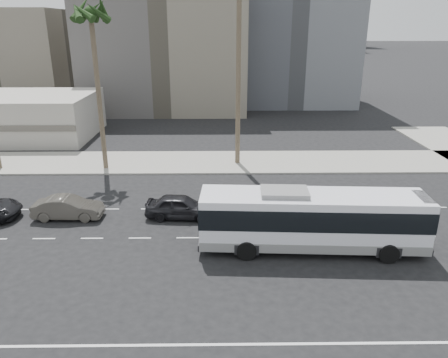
{
  "coord_description": "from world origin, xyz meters",
  "views": [
    {
      "loc": [
        -4.02,
        -23.79,
        12.6
      ],
      "look_at": [
        -3.66,
        4.0,
        2.48
      ],
      "focal_mm": 34.0,
      "sensor_mm": 36.0,
      "label": 1
    }
  ],
  "objects_px": {
    "city_bus": "(312,219)",
    "palm_mid": "(91,17)",
    "car_b": "(68,208)",
    "car_a": "(181,206)"
  },
  "relations": [
    {
      "from": "car_b",
      "to": "palm_mid",
      "type": "bearing_deg",
      "value": 1.56
    },
    {
      "from": "car_b",
      "to": "city_bus",
      "type": "bearing_deg",
      "value": -104.73
    },
    {
      "from": "car_b",
      "to": "palm_mid",
      "type": "distance_m",
      "value": 16.37
    },
    {
      "from": "city_bus",
      "to": "palm_mid",
      "type": "relative_size",
      "value": 0.9
    },
    {
      "from": "city_bus",
      "to": "car_a",
      "type": "height_order",
      "value": "city_bus"
    },
    {
      "from": "city_bus",
      "to": "car_b",
      "type": "relative_size",
      "value": 2.8
    },
    {
      "from": "palm_mid",
      "to": "city_bus",
      "type": "bearing_deg",
      "value": -43.48
    },
    {
      "from": "city_bus",
      "to": "palm_mid",
      "type": "bearing_deg",
      "value": 139.61
    },
    {
      "from": "car_a",
      "to": "palm_mid",
      "type": "distance_m",
      "value": 18.12
    },
    {
      "from": "car_a",
      "to": "city_bus",
      "type": "bearing_deg",
      "value": -114.49
    }
  ]
}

